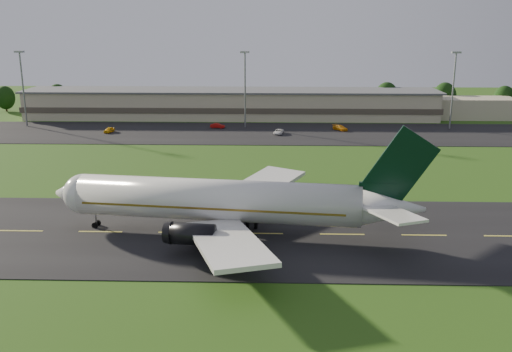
{
  "coord_description": "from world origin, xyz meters",
  "views": [
    {
      "loc": [
        12.5,
        -72.55,
        27.95
      ],
      "look_at": [
        10.09,
        8.0,
        6.0
      ],
      "focal_mm": 40.0,
      "sensor_mm": 36.0,
      "label": 1
    }
  ],
  "objects_px": {
    "light_mast_west": "(22,80)",
    "light_mast_east": "(454,81)",
    "airliner": "(224,201)",
    "service_vehicle_a": "(109,130)",
    "service_vehicle_d": "(340,128)",
    "terminal": "(252,105)",
    "service_vehicle_b": "(218,126)",
    "service_vehicle_c": "(279,132)",
    "light_mast_centre": "(245,80)"
  },
  "relations": [
    {
      "from": "light_mast_centre",
      "to": "service_vehicle_b",
      "type": "distance_m",
      "value": 14.16
    },
    {
      "from": "light_mast_centre",
      "to": "light_mast_east",
      "type": "xyz_separation_m",
      "value": [
        55.0,
        0.0,
        0.0
      ]
    },
    {
      "from": "terminal",
      "to": "light_mast_centre",
      "type": "bearing_deg",
      "value": -94.95
    },
    {
      "from": "light_mast_west",
      "to": "light_mast_centre",
      "type": "distance_m",
      "value": 60.0
    },
    {
      "from": "light_mast_west",
      "to": "light_mast_east",
      "type": "xyz_separation_m",
      "value": [
        115.0,
        0.0,
        0.0
      ]
    },
    {
      "from": "airliner",
      "to": "light_mast_west",
      "type": "distance_m",
      "value": 101.04
    },
    {
      "from": "airliner",
      "to": "service_vehicle_c",
      "type": "height_order",
      "value": "airliner"
    },
    {
      "from": "service_vehicle_c",
      "to": "service_vehicle_a",
      "type": "bearing_deg",
      "value": -171.86
    },
    {
      "from": "airliner",
      "to": "terminal",
      "type": "bearing_deg",
      "value": 96.59
    },
    {
      "from": "light_mast_east",
      "to": "service_vehicle_d",
      "type": "xyz_separation_m",
      "value": [
        -29.71,
        -3.76,
        -11.96
      ]
    },
    {
      "from": "light_mast_centre",
      "to": "light_mast_east",
      "type": "bearing_deg",
      "value": 0.0
    },
    {
      "from": "airliner",
      "to": "terminal",
      "type": "xyz_separation_m",
      "value": [
        0.35,
        96.28,
        -0.67
      ]
    },
    {
      "from": "light_mast_west",
      "to": "service_vehicle_d",
      "type": "distance_m",
      "value": 86.2
    },
    {
      "from": "service_vehicle_c",
      "to": "airliner",
      "type": "bearing_deg",
      "value": -87.01
    },
    {
      "from": "terminal",
      "to": "light_mast_west",
      "type": "height_order",
      "value": "light_mast_west"
    },
    {
      "from": "service_vehicle_a",
      "to": "service_vehicle_d",
      "type": "distance_m",
      "value": 60.32
    },
    {
      "from": "airliner",
      "to": "service_vehicle_d",
      "type": "bearing_deg",
      "value": 79.19
    },
    {
      "from": "light_mast_west",
      "to": "service_vehicle_c",
      "type": "height_order",
      "value": "light_mast_west"
    },
    {
      "from": "light_mast_west",
      "to": "light_mast_east",
      "type": "distance_m",
      "value": 115.0
    },
    {
      "from": "terminal",
      "to": "light_mast_centre",
      "type": "relative_size",
      "value": 7.13
    },
    {
      "from": "airliner",
      "to": "service_vehicle_c",
      "type": "relative_size",
      "value": 11.48
    },
    {
      "from": "terminal",
      "to": "service_vehicle_a",
      "type": "height_order",
      "value": "terminal"
    },
    {
      "from": "terminal",
      "to": "light_mast_east",
      "type": "bearing_deg",
      "value": -16.8
    },
    {
      "from": "airliner",
      "to": "light_mast_east",
      "type": "height_order",
      "value": "light_mast_east"
    },
    {
      "from": "light_mast_centre",
      "to": "service_vehicle_a",
      "type": "bearing_deg",
      "value": -166.2
    },
    {
      "from": "terminal",
      "to": "service_vehicle_a",
      "type": "distance_m",
      "value": 44.01
    },
    {
      "from": "terminal",
      "to": "light_mast_centre",
      "type": "xyz_separation_m",
      "value": [
        -1.4,
        -16.18,
        8.75
      ]
    },
    {
      "from": "light_mast_west",
      "to": "airliner",
      "type": "bearing_deg",
      "value": -52.69
    },
    {
      "from": "service_vehicle_a",
      "to": "service_vehicle_b",
      "type": "bearing_deg",
      "value": 26.1
    },
    {
      "from": "light_mast_east",
      "to": "service_vehicle_b",
      "type": "bearing_deg",
      "value": -178.65
    },
    {
      "from": "service_vehicle_c",
      "to": "service_vehicle_d",
      "type": "height_order",
      "value": "service_vehicle_d"
    },
    {
      "from": "airliner",
      "to": "service_vehicle_a",
      "type": "xyz_separation_m",
      "value": [
        -35.9,
        71.54,
        -3.89
      ]
    },
    {
      "from": "terminal",
      "to": "service_vehicle_c",
      "type": "bearing_deg",
      "value": -73.55
    },
    {
      "from": "service_vehicle_c",
      "to": "terminal",
      "type": "bearing_deg",
      "value": 115.86
    },
    {
      "from": "light_mast_east",
      "to": "service_vehicle_a",
      "type": "relative_size",
      "value": 5.2
    },
    {
      "from": "service_vehicle_c",
      "to": "light_mast_east",
      "type": "bearing_deg",
      "value": 21.13
    },
    {
      "from": "airliner",
      "to": "terminal",
      "type": "distance_m",
      "value": 96.29
    },
    {
      "from": "airliner",
      "to": "light_mast_west",
      "type": "bearing_deg",
      "value": 134.12
    },
    {
      "from": "light_mast_centre",
      "to": "service_vehicle_c",
      "type": "relative_size",
      "value": 4.56
    },
    {
      "from": "terminal",
      "to": "service_vehicle_c",
      "type": "height_order",
      "value": "terminal"
    },
    {
      "from": "service_vehicle_b",
      "to": "service_vehicle_d",
      "type": "height_order",
      "value": "service_vehicle_d"
    },
    {
      "from": "light_mast_east",
      "to": "service_vehicle_a",
      "type": "xyz_separation_m",
      "value": [
        -89.85,
        -8.56,
        -11.97
      ]
    },
    {
      "from": "light_mast_west",
      "to": "service_vehicle_a",
      "type": "distance_m",
      "value": 29.14
    },
    {
      "from": "light_mast_west",
      "to": "service_vehicle_b",
      "type": "xyz_separation_m",
      "value": [
        52.62,
        -1.46,
        -12.0
      ]
    },
    {
      "from": "light_mast_centre",
      "to": "service_vehicle_d",
      "type": "height_order",
      "value": "light_mast_centre"
    },
    {
      "from": "terminal",
      "to": "service_vehicle_a",
      "type": "xyz_separation_m",
      "value": [
        -36.25,
        -24.75,
        -3.22
      ]
    },
    {
      "from": "light_mast_west",
      "to": "light_mast_centre",
      "type": "xyz_separation_m",
      "value": [
        60.0,
        0.0,
        0.0
      ]
    },
    {
      "from": "airliner",
      "to": "light_mast_centre",
      "type": "relative_size",
      "value": 2.52
    },
    {
      "from": "terminal",
      "to": "airliner",
      "type": "bearing_deg",
      "value": -90.21
    },
    {
      "from": "light_mast_west",
      "to": "service_vehicle_d",
      "type": "bearing_deg",
      "value": -2.52
    }
  ]
}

